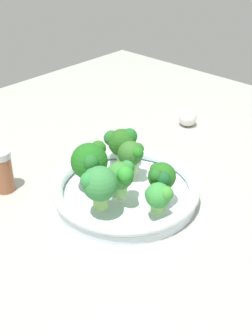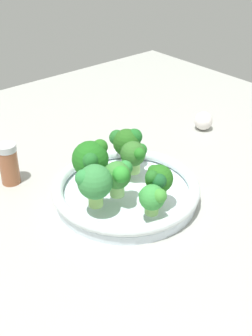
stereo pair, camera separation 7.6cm
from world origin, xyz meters
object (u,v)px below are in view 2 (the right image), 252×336
broccoli_floret_4 (157,180)px  garlic_bulb (203,121)px  broccoli_floret_0 (126,142)px  broccoli_floret_6 (152,198)px  broccoli_floret_2 (93,182)px  broccoli_floret_3 (119,176)px  pepper_shaker (9,164)px  broccoli_floret_1 (91,159)px  broccoli_floret_5 (134,154)px  bowl (126,191)px

broccoli_floret_4 → garlic_bulb: 35.89cm
broccoli_floret_0 → broccoli_floret_4: (-12.96, 4.46, -0.29)cm
broccoli_floret_4 → garlic_bulb: bearing=-61.8°
broccoli_floret_0 → broccoli_floret_6: bearing=153.2°
broccoli_floret_2 → garlic_bulb: broccoli_floret_2 is taller
broccoli_floret_0 → broccoli_floret_4: bearing=161.0°
broccoli_floret_3 → broccoli_floret_6: 7.13cm
broccoli_floret_3 → garlic_bulb: 37.83cm
broccoli_floret_2 → broccoli_floret_3: size_ratio=1.12×
pepper_shaker → garlic_bulb: bearing=-100.8°
broccoli_floret_1 → broccoli_floret_5: broccoli_floret_1 is taller
garlic_bulb → broccoli_floret_5: bearing=105.3°
garlic_bulb → broccoli_floret_1: bearing=97.6°
broccoli_floret_3 → garlic_bulb: size_ratio=1.53×
broccoli_floret_4 → pepper_shaker: (25.45, 13.79, -3.13)cm
broccoli_floret_0 → broccoli_floret_2: 15.25cm
bowl → broccoli_floret_2: (-1.52, 8.17, 6.14)cm
broccoli_floret_6 → pepper_shaker: (27.78, 10.53, -2.35)cm
broccoli_floret_6 → pepper_shaker: broccoli_floret_6 is taller
broccoli_floret_0 → garlic_bulb: size_ratio=1.52×
bowl → garlic_bulb: size_ratio=6.14×
bowl → broccoli_floret_1: 8.52cm
broccoli_floret_2 → garlic_bulb: (11.28, -40.15, -5.82)cm
broccoli_floret_5 → garlic_bulb: 29.82cm
broccoli_floret_4 → pepper_shaker: size_ratio=0.75×
bowl → broccoli_floret_6: bearing=164.6°
bowl → broccoli_floret_0: bearing=-41.1°
bowl → broccoli_floret_4: (-7.06, -0.68, 5.43)cm
broccoli_floret_3 → broccoli_floret_6: bearing=-172.9°
broccoli_floret_1 → broccoli_floret_6: size_ratio=1.42×
broccoli_floret_0 → broccoli_floret_4: size_ratio=1.06×
broccoli_floret_5 → pepper_shaker: 23.61cm
bowl → broccoli_floret_2: size_ratio=3.57×
broccoli_floret_0 → broccoli_floret_2: bearing=119.2°
broccoli_floret_1 → garlic_bulb: 36.48cm
broccoli_floret_5 → broccoli_floret_0: bearing=-21.3°
broccoli_floret_6 → garlic_bulb: size_ratio=1.18×
broccoli_floret_4 → garlic_bulb: size_ratio=1.43×
broccoli_floret_1 → broccoli_floret_3: bearing=-177.4°
broccoli_floret_3 → broccoli_floret_5: (4.38, -7.07, -0.37)cm
bowl → broccoli_floret_6: (-9.40, 2.58, 4.66)cm
broccoli_floret_3 → broccoli_floret_5: size_ratio=1.09×
broccoli_floret_1 → broccoli_floret_5: size_ratio=1.20×
broccoli_floret_2 → broccoli_floret_3: 4.82cm
broccoli_floret_2 → broccoli_floret_3: (-0.87, -4.72, -0.50)cm
broccoli_floret_6 → pepper_shaker: bearing=20.8°
broccoli_floret_4 → broccoli_floret_6: size_ratio=1.21×
broccoli_floret_0 → broccoli_floret_1: bearing=95.8°
broccoli_floret_3 → broccoli_floret_4: broccoli_floret_3 is taller
bowl → broccoli_floret_0: size_ratio=4.04×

